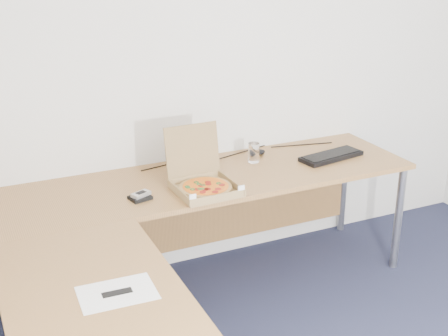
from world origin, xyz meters
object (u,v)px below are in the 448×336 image
desk (182,221)px  keyboard (331,156)px  pizza_box (204,184)px  drinking_glass (254,153)px  wallet (140,198)px

desk → keyboard: bearing=18.6°
desk → keyboard: 1.22m
pizza_box → drinking_glass: (0.46, 0.29, 0.02)m
drinking_glass → desk: bearing=-141.8°
pizza_box → drinking_glass: bearing=30.6°
pizza_box → wallet: (-0.36, 0.03, -0.03)m
drinking_glass → wallet: bearing=-162.6°
wallet → drinking_glass: bearing=4.7°
drinking_glass → keyboard: bearing=-17.5°
pizza_box → wallet: 0.36m
keyboard → pizza_box: bearing=179.1°
drinking_glass → keyboard: (0.47, -0.15, -0.05)m
pizza_box → wallet: size_ratio=3.47×
desk → keyboard: keyboard is taller
pizza_box → wallet: bearing=172.7°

